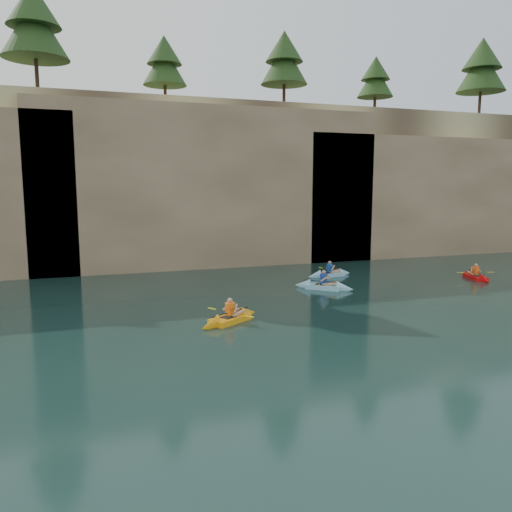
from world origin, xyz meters
name	(u,v)px	position (x,y,z in m)	size (l,w,h in m)	color
ground	(350,395)	(0.00, 0.00, 0.00)	(160.00, 160.00, 0.00)	black
cliff	(168,181)	(0.00, 30.00, 6.00)	(70.00, 16.00, 12.00)	tan
cliff_slab_center	(214,185)	(2.00, 22.60, 5.70)	(24.00, 2.40, 11.40)	tan
cliff_slab_east	(449,195)	(22.00, 22.60, 4.92)	(26.00, 2.40, 9.84)	tan
sea_cave_center	(128,248)	(-4.00, 21.95, 1.60)	(3.50, 1.00, 3.20)	black
sea_cave_east	(321,232)	(10.00, 21.95, 2.25)	(5.00, 1.00, 4.50)	black
cliff_pines	(176,37)	(0.00, 25.00, 15.91)	(56.00, 6.00, 7.83)	black
kayaker_orange	(230,319)	(-1.06, 8.12, 0.16)	(3.26, 2.46, 1.28)	#FF9F10
kayaker_ltblue_near	(324,286)	(5.69, 12.87, 0.16)	(3.01, 2.82, 1.32)	#8FD3F0
kayaker_red_far	(475,277)	(15.88, 12.57, 0.14)	(2.27, 3.28, 1.18)	red
kayaker_ltblue_mid	(330,274)	(7.82, 16.25, 0.15)	(3.28, 2.39, 1.22)	#8DCBEB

